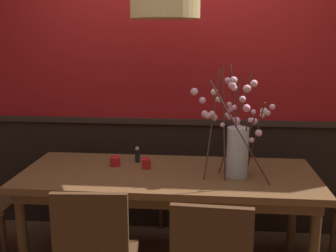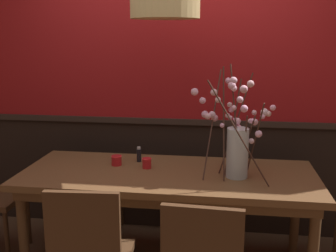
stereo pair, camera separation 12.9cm
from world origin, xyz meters
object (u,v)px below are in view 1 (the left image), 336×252
dining_table (168,183)px  condiment_bottle (137,155)px  chair_far_side_left (144,165)px  vase_with_blossoms (236,143)px  chair_far_side_right (213,168)px  candle_holder_nearer_edge (146,163)px  candle_holder_nearer_center (115,161)px

dining_table → condiment_bottle: bearing=140.0°
chair_far_side_left → vase_with_blossoms: size_ratio=1.17×
chair_far_side_right → vase_with_blossoms: vase_with_blossoms is taller
chair_far_side_left → candle_holder_nearer_edge: bearing=-79.5°
vase_with_blossoms → candle_holder_nearer_edge: (-0.65, 0.10, -0.20)m
vase_with_blossoms → candle_holder_nearer_center: (-0.90, 0.14, -0.20)m
dining_table → chair_far_side_left: bearing=110.3°
dining_table → candle_holder_nearer_center: candle_holder_nearer_center is taller
chair_far_side_right → vase_with_blossoms: size_ratio=1.15×
chair_far_side_left → candle_holder_nearer_center: bearing=-97.6°
dining_table → candle_holder_nearer_center: (-0.41, 0.11, 0.12)m
chair_far_side_right → candle_holder_nearer_center: 1.10m
chair_far_side_left → vase_with_blossoms: bearing=-48.0°
chair_far_side_right → candle_holder_nearer_center: bearing=-135.1°
dining_table → chair_far_side_left: 0.92m
candle_holder_nearer_edge → candle_holder_nearer_center: bearing=170.9°
dining_table → candle_holder_nearer_edge: (-0.17, 0.07, 0.12)m
chair_far_side_left → condiment_bottle: bearing=-85.3°
dining_table → chair_far_side_left: size_ratio=2.32×
chair_far_side_left → candle_holder_nearer_center: (-0.10, -0.74, 0.26)m
chair_far_side_right → candle_holder_nearer_edge: bearing=-122.9°
chair_far_side_left → chair_far_side_right: chair_far_side_left is taller
chair_far_side_left → chair_far_side_right: size_ratio=1.02×
vase_with_blossoms → candle_holder_nearer_edge: 0.69m
dining_table → condiment_bottle: size_ratio=17.86×
candle_holder_nearer_center → condiment_bottle: condiment_bottle is taller
candle_holder_nearer_edge → condiment_bottle: size_ratio=0.65×
condiment_bottle → chair_far_side_right: bearing=46.5°
vase_with_blossoms → candle_holder_nearer_center: 0.93m
dining_table → condiment_bottle: (-0.26, 0.22, 0.14)m
chair_far_side_left → condiment_bottle: (0.05, -0.63, 0.28)m
vase_with_blossoms → candle_holder_nearer_edge: bearing=171.2°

